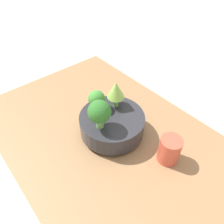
{
  "coord_description": "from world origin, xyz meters",
  "views": [
    {
      "loc": [
        0.37,
        -0.3,
        0.6
      ],
      "look_at": [
        -0.01,
        0.02,
        0.13
      ],
      "focal_mm": 35.0,
      "sensor_mm": 36.0,
      "label": 1
    }
  ],
  "objects": [
    {
      "name": "table",
      "position": [
        0.0,
        0.0,
        0.02
      ],
      "size": [
        0.94,
        0.61,
        0.03
      ],
      "color": "olive",
      "rests_on": "ground_plane"
    },
    {
      "name": "broccoli_floret_front",
      "position": [
        0.0,
        -0.03,
        0.17
      ],
      "size": [
        0.07,
        0.07,
        0.1
      ],
      "color": "#6BA34C",
      "rests_on": "bowl"
    },
    {
      "name": "broccoli_floret_left",
      "position": [
        -0.07,
        0.01,
        0.15
      ],
      "size": [
        0.06,
        0.06,
        0.07
      ],
      "color": "#609347",
      "rests_on": "bowl"
    },
    {
      "name": "romanesco_piece_far",
      "position": [
        -0.04,
        0.07,
        0.17
      ],
      "size": [
        0.06,
        0.06,
        0.09
      ],
      "color": "#7AB256",
      "rests_on": "bowl"
    },
    {
      "name": "bowl",
      "position": [
        -0.01,
        0.02,
        0.08
      ],
      "size": [
        0.21,
        0.21,
        0.08
      ],
      "color": "#28282D",
      "rests_on": "table"
    },
    {
      "name": "cup",
      "position": [
        0.18,
        0.08,
        0.08
      ],
      "size": [
        0.07,
        0.07,
        0.09
      ],
      "color": "#C64C38",
      "rests_on": "table"
    },
    {
      "name": "ground_plane",
      "position": [
        0.0,
        0.0,
        0.0
      ],
      "size": [
        6.0,
        6.0,
        0.0
      ],
      "primitive_type": "plane",
      "color": "beige"
    }
  ]
}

